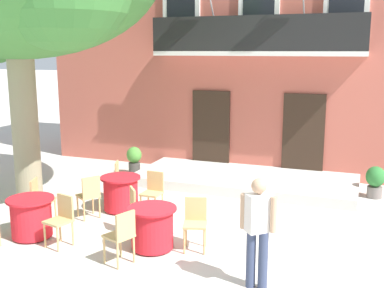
{
  "coord_description": "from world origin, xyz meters",
  "views": [
    {
      "loc": [
        2.88,
        -7.71,
        3.44
      ],
      "look_at": [
        -0.88,
        2.29,
        1.3
      ],
      "focal_mm": 44.15,
      "sensor_mm": 36.0,
      "label": 1
    }
  ],
  "objects": [
    {
      "name": "pedestrian_near_entrance",
      "position": [
        1.51,
        -1.39,
        0.94
      ],
      "size": [
        0.53,
        0.39,
        1.67
      ],
      "color": "#384260",
      "rests_on": "ground"
    },
    {
      "name": "cafe_chair_front_0",
      "position": [
        -1.04,
        -0.14,
        0.53
      ],
      "size": [
        0.56,
        0.56,
        0.91
      ],
      "color": "tan",
      "rests_on": "ground"
    },
    {
      "name": "cafe_chair_middle_0",
      "position": [
        -2.37,
        0.26,
        0.53
      ],
      "size": [
        0.56,
        0.56,
        0.91
      ],
      "color": "tan",
      "rests_on": "ground"
    },
    {
      "name": "cafe_chair_near_tree_2",
      "position": [
        -2.09,
        -1.09,
        0.53
      ],
      "size": [
        0.48,
        0.48,
        0.91
      ],
      "color": "tan",
      "rests_on": "ground"
    },
    {
      "name": "ground_planter_left",
      "position": [
        -3.16,
        3.75,
        0.44
      ],
      "size": [
        0.42,
        0.42,
        0.78
      ],
      "color": "#47423D",
      "rests_on": "ground"
    },
    {
      "name": "cafe_table_middle",
      "position": [
        -2.01,
        0.92,
        0.39
      ],
      "size": [
        0.86,
        0.86,
        0.76
      ],
      "color": "red",
      "rests_on": "ground"
    },
    {
      "name": "ground_planter_right",
      "position": [
        3.15,
        3.84,
        0.42
      ],
      "size": [
        0.45,
        0.45,
        0.76
      ],
      "color": "slate",
      "rests_on": "ground"
    },
    {
      "name": "cafe_chair_near_tree_0",
      "position": [
        -3.16,
        -0.31,
        0.53
      ],
      "size": [
        0.51,
        0.51,
        0.91
      ],
      "color": "tan",
      "rests_on": "ground"
    },
    {
      "name": "cafe_chair_middle_2",
      "position": [
        -2.36,
        1.59,
        0.53
      ],
      "size": [
        0.52,
        0.52,
        0.91
      ],
      "color": "tan",
      "rests_on": "ground"
    },
    {
      "name": "cafe_table_near_tree",
      "position": [
        -2.83,
        -0.99,
        0.39
      ],
      "size": [
        0.86,
        0.86,
        0.76
      ],
      "color": "red",
      "rests_on": "ground"
    },
    {
      "name": "ground_plane",
      "position": [
        0.0,
        0.0,
        0.0
      ],
      "size": [
        120.0,
        120.0,
        0.0
      ],
      "primitive_type": "plane",
      "color": "beige"
    },
    {
      "name": "building_facade",
      "position": [
        -0.0,
        6.99,
        3.75
      ],
      "size": [
        13.0,
        5.09,
        7.5
      ],
      "color": "#BC5B4C",
      "rests_on": "ground"
    },
    {
      "name": "entrance_step_platform",
      "position": [
        -0.0,
        3.8,
        0.12
      ],
      "size": [
        5.61,
        2.39,
        0.25
      ],
      "primitive_type": "cube",
      "color": "silver",
      "rests_on": "ground"
    },
    {
      "name": "cafe_chair_front_2",
      "position": [
        0.19,
        -0.39,
        0.53
      ],
      "size": [
        0.49,
        0.49,
        0.91
      ],
      "color": "tan",
      "rests_on": "ground"
    },
    {
      "name": "cafe_chair_middle_1",
      "position": [
        -1.26,
        0.97,
        0.53
      ],
      "size": [
        0.41,
        0.41,
        0.91
      ],
      "color": "tan",
      "rests_on": "ground"
    },
    {
      "name": "cafe_table_front",
      "position": [
        -0.51,
        -0.67,
        0.39
      ],
      "size": [
        0.86,
        0.86,
        0.76
      ],
      "color": "red",
      "rests_on": "ground"
    },
    {
      "name": "cafe_chair_front_1",
      "position": [
        -0.71,
        -1.4,
        0.53
      ],
      "size": [
        0.52,
        0.52,
        0.91
      ],
      "color": "tan",
      "rests_on": "ground"
    }
  ]
}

